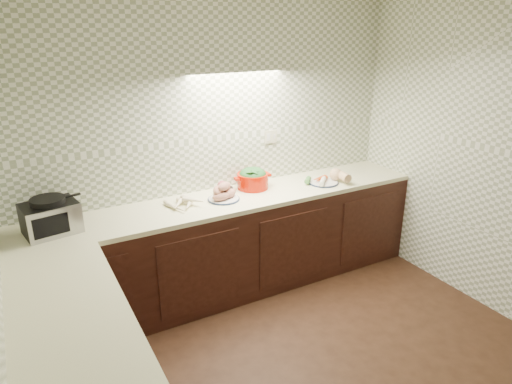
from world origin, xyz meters
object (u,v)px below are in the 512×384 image
onion_bowl (224,189)px  sweet_potato_plate (223,193)px  parsnip_pile (184,202)px  dutch_oven (253,178)px  veg_plate (329,178)px  toaster_oven (50,217)px

onion_bowl → sweet_potato_plate: bearing=-118.2°
parsnip_pile → dutch_oven: size_ratio=0.98×
parsnip_pile → veg_plate: bearing=-5.0°
parsnip_pile → veg_plate: 1.42m
toaster_oven → onion_bowl: 1.43m
dutch_oven → onion_bowl: bearing=-172.0°
toaster_oven → veg_plate: bearing=-11.7°
sweet_potato_plate → veg_plate: 1.08m
toaster_oven → veg_plate: 2.44m
dutch_oven → veg_plate: (0.71, -0.21, -0.05)m
sweet_potato_plate → dutch_oven: dutch_oven is taller
toaster_oven → dutch_oven: toaster_oven is taller
onion_bowl → veg_plate: (1.01, -0.20, -0.00)m
toaster_oven → sweet_potato_plate: (1.36, -0.01, -0.07)m
parsnip_pile → sweet_potato_plate: sweet_potato_plate is taller
toaster_oven → sweet_potato_plate: size_ratio=1.48×
toaster_oven → parsnip_pile: bearing=-7.8°
dutch_oven → toaster_oven: bearing=-171.0°
parsnip_pile → onion_bowl: bearing=10.3°
parsnip_pile → veg_plate: veg_plate is taller
sweet_potato_plate → onion_bowl: (0.06, 0.12, -0.01)m
toaster_oven → onion_bowl: toaster_oven is taller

